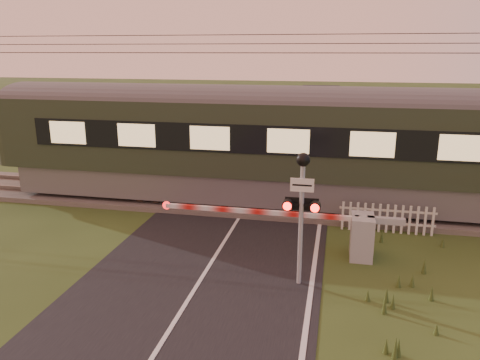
# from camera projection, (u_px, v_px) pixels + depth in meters

# --- Properties ---
(ground) EXTENTS (160.00, 160.00, 0.00)m
(ground) POSITION_uv_depth(u_px,v_px,m) (197.00, 286.00, 11.49)
(ground) COLOR #2C3D17
(ground) RESTS_ON ground
(road) EXTENTS (6.00, 140.00, 0.03)m
(road) POSITION_uv_depth(u_px,v_px,m) (195.00, 290.00, 11.26)
(road) COLOR black
(road) RESTS_ON ground
(track_bed) EXTENTS (140.00, 3.40, 0.39)m
(track_bed) POSITION_uv_depth(u_px,v_px,m) (248.00, 202.00, 17.60)
(track_bed) COLOR #47423D
(track_bed) RESTS_ON ground
(overhead_wires) EXTENTS (120.00, 0.62, 0.62)m
(overhead_wires) POSITION_uv_depth(u_px,v_px,m) (249.00, 46.00, 16.08)
(overhead_wires) COLOR black
(overhead_wires) RESTS_ON ground
(boom_gate) EXTENTS (6.92, 0.94, 1.25)m
(boom_gate) POSITION_uv_depth(u_px,v_px,m) (351.00, 234.00, 12.97)
(boom_gate) COLOR gray
(boom_gate) RESTS_ON ground
(crossing_signal) EXTENTS (0.84, 0.35, 3.31)m
(crossing_signal) POSITION_uv_depth(u_px,v_px,m) (302.00, 196.00, 10.99)
(crossing_signal) COLOR gray
(crossing_signal) RESTS_ON ground
(picket_fence) EXTENTS (2.96, 0.08, 0.93)m
(picket_fence) POSITION_uv_depth(u_px,v_px,m) (387.00, 218.00, 14.73)
(picket_fence) COLOR silver
(picket_fence) RESTS_ON ground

